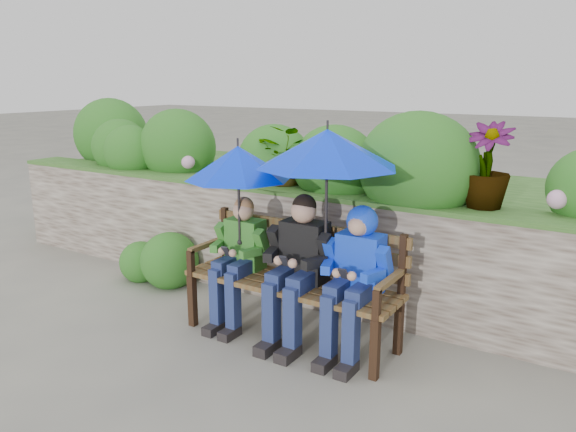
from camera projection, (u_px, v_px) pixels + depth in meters
The scene contains 8 objects.
ground at pixel (281, 333), 4.50m from camera, with size 60.00×60.00×0.00m, color slate.
garden_backdrop at pixel (364, 215), 5.66m from camera, with size 8.00×2.89×1.90m.
park_bench at pixel (295, 273), 4.35m from camera, with size 1.73×0.51×0.91m.
boy_left at pixel (239, 255), 4.53m from camera, with size 0.45×0.53×1.07m.
boy_middle at pixel (298, 263), 4.22m from camera, with size 0.52×0.60×1.15m.
boy_right at pixel (355, 269), 3.99m from camera, with size 0.49×0.59×1.12m.
umbrella_left at pixel (238, 163), 4.34m from camera, with size 0.84×0.84×0.86m.
umbrella_right at pixel (327, 148), 3.95m from camera, with size 1.04×1.04×1.00m.
Camera 1 is at (2.25, -3.48, 1.98)m, focal length 35.00 mm.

